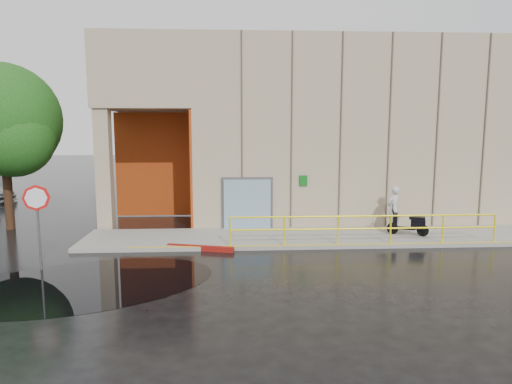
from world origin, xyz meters
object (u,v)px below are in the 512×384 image
stop_sign (37,208)px  tree_near (5,124)px  scooter (409,218)px  red_curb (200,248)px  person (393,208)px

stop_sign → tree_near: 7.09m
scooter → red_curb: 7.99m
red_curb → tree_near: bearing=155.0°
person → red_curb: person is taller
scooter → red_curb: (-7.86, -1.25, -0.74)m
person → stop_sign: (-12.19, -4.02, 0.84)m
person → tree_near: tree_near is taller
stop_sign → red_curb: stop_sign is taller
scooter → tree_near: tree_near is taller
scooter → red_curb: scooter is taller
person → scooter: person is taller
person → stop_sign: 12.86m
scooter → tree_near: 16.50m
scooter → tree_near: bearing=-164.8°
scooter → red_curb: size_ratio=0.65×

